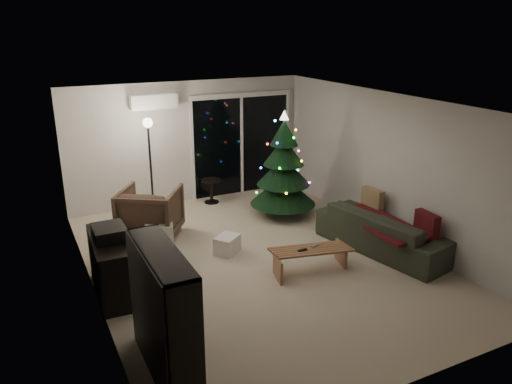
# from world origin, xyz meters

# --- Properties ---
(room) EXTENTS (6.50, 7.51, 2.60)m
(room) POSITION_xyz_m (0.46, 1.49, 1.02)
(room) COLOR beige
(room) RESTS_ON ground
(bookshelf) EXTENTS (0.75, 1.47, 1.42)m
(bookshelf) POSITION_xyz_m (-2.25, -1.90, 0.71)
(bookshelf) COLOR black
(bookshelf) RESTS_ON floor
(media_cabinet) EXTENTS (0.56, 1.34, 0.82)m
(media_cabinet) POSITION_xyz_m (-2.25, 0.03, 0.41)
(media_cabinet) COLOR black
(media_cabinet) RESTS_ON floor
(stereo) EXTENTS (0.42, 0.49, 0.18)m
(stereo) POSITION_xyz_m (-2.25, 0.03, 0.91)
(stereo) COLOR black
(stereo) RESTS_ON media_cabinet
(armchair) EXTENTS (1.35, 1.36, 0.90)m
(armchair) POSITION_xyz_m (-1.27, 1.69, 0.45)
(armchair) COLOR brown
(armchair) RESTS_ON floor
(ottoman) EXTENTS (0.56, 0.56, 0.41)m
(ottoman) POSITION_xyz_m (-1.25, 1.26, 0.21)
(ottoman) COLOR beige
(ottoman) RESTS_ON floor
(cardboard_box_a) EXTENTS (0.47, 0.42, 0.28)m
(cardboard_box_a) POSITION_xyz_m (-1.58, 0.47, 0.14)
(cardboard_box_a) COLOR white
(cardboard_box_a) RESTS_ON floor
(cardboard_box_b) EXTENTS (0.51, 0.49, 0.29)m
(cardboard_box_b) POSITION_xyz_m (-0.33, 0.51, 0.14)
(cardboard_box_b) COLOR white
(cardboard_box_b) RESTS_ON floor
(side_table) EXTENTS (0.46, 0.46, 0.50)m
(side_table) POSITION_xyz_m (0.33, 2.87, 0.25)
(side_table) COLOR black
(side_table) RESTS_ON floor
(floor_lamp) EXTENTS (0.31, 0.31, 1.92)m
(floor_lamp) POSITION_xyz_m (-1.02, 2.44, 0.96)
(floor_lamp) COLOR black
(floor_lamp) RESTS_ON floor
(sofa) EXTENTS (1.35, 2.45, 0.68)m
(sofa) POSITION_xyz_m (2.05, -0.55, 0.34)
(sofa) COLOR black
(sofa) RESTS_ON floor
(sofa_throw) EXTENTS (0.72, 1.67, 0.06)m
(sofa_throw) POSITION_xyz_m (1.95, -0.55, 0.49)
(sofa_throw) COLOR #5B1B1A
(sofa_throw) RESTS_ON sofa
(cushion_a) EXTENTS (0.17, 0.46, 0.45)m
(cushion_a) POSITION_xyz_m (2.30, 0.10, 0.61)
(cushion_a) COLOR #9B8855
(cushion_a) RESTS_ON sofa
(cushion_b) EXTENTS (0.16, 0.45, 0.45)m
(cushion_b) POSITION_xyz_m (2.30, -1.20, 0.61)
(cushion_b) COLOR #5B1B1A
(cushion_b) RESTS_ON sofa
(coffee_table) EXTENTS (1.25, 0.67, 0.38)m
(coffee_table) POSITION_xyz_m (0.54, -0.66, 0.19)
(coffee_table) COLOR #905D46
(coffee_table) RESTS_ON floor
(remote_a) EXTENTS (0.15, 0.04, 0.02)m
(remote_a) POSITION_xyz_m (0.39, -0.66, 0.39)
(remote_a) COLOR black
(remote_a) RESTS_ON coffee_table
(remote_b) EXTENTS (0.14, 0.08, 0.02)m
(remote_b) POSITION_xyz_m (0.64, -0.61, 0.39)
(remote_b) COLOR slate
(remote_b) RESTS_ON coffee_table
(christmas_tree) EXTENTS (1.46, 1.46, 2.06)m
(christmas_tree) POSITION_xyz_m (1.34, 1.60, 1.03)
(christmas_tree) COLOR #153D1E
(christmas_tree) RESTS_ON floor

